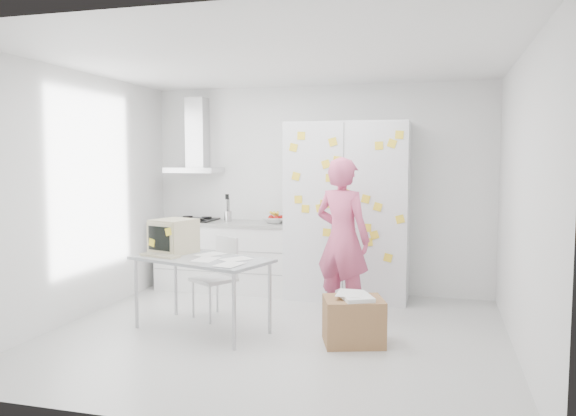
% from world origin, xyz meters
% --- Properties ---
extents(floor, '(4.50, 4.00, 0.02)m').
position_xyz_m(floor, '(0.00, 0.00, -0.01)').
color(floor, silver).
rests_on(floor, ground).
extents(walls, '(4.52, 4.01, 2.70)m').
position_xyz_m(walls, '(0.00, 0.72, 1.35)').
color(walls, white).
rests_on(walls, ground).
extents(ceiling, '(4.50, 4.00, 0.02)m').
position_xyz_m(ceiling, '(0.00, 0.00, 2.70)').
color(ceiling, white).
rests_on(ceiling, walls).
extents(counter_run, '(1.84, 0.63, 1.28)m').
position_xyz_m(counter_run, '(-1.20, 1.70, 0.47)').
color(counter_run, white).
rests_on(counter_run, ground).
extents(range_hood, '(0.70, 0.48, 1.01)m').
position_xyz_m(range_hood, '(-1.65, 1.84, 1.96)').
color(range_hood, silver).
rests_on(range_hood, walls).
extents(tall_cabinet, '(1.50, 0.68, 2.20)m').
position_xyz_m(tall_cabinet, '(0.45, 1.67, 1.10)').
color(tall_cabinet, silver).
rests_on(tall_cabinet, ground).
extents(person, '(0.76, 0.63, 1.77)m').
position_xyz_m(person, '(0.55, 0.75, 0.88)').
color(person, '#D15179').
rests_on(person, ground).
extents(desk, '(1.54, 1.08, 1.11)m').
position_xyz_m(desk, '(-1.02, 0.06, 0.84)').
color(desk, '#9B9FA5').
rests_on(desk, ground).
extents(chair, '(0.55, 0.55, 0.89)m').
position_xyz_m(chair, '(-0.78, 0.46, 0.50)').
color(chair, silver).
rests_on(chair, ground).
extents(cardboard_box, '(0.66, 0.59, 0.48)m').
position_xyz_m(cardboard_box, '(0.80, -0.06, 0.23)').
color(cardboard_box, '#986C41').
rests_on(cardboard_box, ground).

